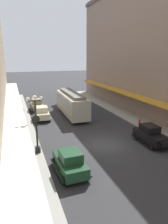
{
  "coord_description": "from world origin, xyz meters",
  "views": [
    {
      "loc": [
        -8.11,
        -17.17,
        8.52
      ],
      "look_at": [
        0.0,
        6.0,
        1.8
      ],
      "focal_mm": 33.27,
      "sensor_mm": 36.0,
      "label": 1
    }
  ],
  "objects_px": {
    "pedestrian_0": "(23,114)",
    "parked_car_0": "(151,134)",
    "streetcar": "(72,103)",
    "parked_car_2": "(42,113)",
    "parked_car_3": "(37,104)",
    "lamp_post_with_clock": "(36,122)",
    "parked_car_1": "(70,161)",
    "fire_hydrant": "(140,122)",
    "pedestrian_1": "(14,123)"
  },
  "relations": [
    {
      "from": "streetcar",
      "to": "parked_car_0",
      "type": "bearing_deg",
      "value": -69.24
    },
    {
      "from": "parked_car_0",
      "to": "parked_car_2",
      "type": "xyz_separation_m",
      "value": [
        -9.01,
        11.75,
        0.0
      ]
    },
    {
      "from": "parked_car_3",
      "to": "parked_car_2",
      "type": "bearing_deg",
      "value": -89.56
    },
    {
      "from": "parked_car_0",
      "to": "lamp_post_with_clock",
      "type": "bearing_deg",
      "value": 172.63
    },
    {
      "from": "streetcar",
      "to": "fire_hydrant",
      "type": "bearing_deg",
      "value": -49.45
    },
    {
      "from": "lamp_post_with_clock",
      "to": "pedestrian_0",
      "type": "distance_m",
      "value": 10.34
    },
    {
      "from": "parked_car_3",
      "to": "pedestrian_0",
      "type": "height_order",
      "value": "parked_car_3"
    },
    {
      "from": "lamp_post_with_clock",
      "to": "parked_car_3",
      "type": "bearing_deg",
      "value": 83.24
    },
    {
      "from": "parked_car_2",
      "to": "pedestrian_0",
      "type": "xyz_separation_m",
      "value": [
        -2.54,
        -0.21,
        0.07
      ]
    },
    {
      "from": "parked_car_0",
      "to": "streetcar",
      "type": "xyz_separation_m",
      "value": [
        -4.63,
        12.21,
        0.96
      ]
    },
    {
      "from": "parked_car_0",
      "to": "parked_car_1",
      "type": "bearing_deg",
      "value": -164.06
    },
    {
      "from": "parked_car_1",
      "to": "parked_car_0",
      "type": "bearing_deg",
      "value": 15.94
    },
    {
      "from": "pedestrian_0",
      "to": "fire_hydrant",
      "type": "bearing_deg",
      "value": -27.24
    },
    {
      "from": "lamp_post_with_clock",
      "to": "fire_hydrant",
      "type": "height_order",
      "value": "lamp_post_with_clock"
    },
    {
      "from": "streetcar",
      "to": "lamp_post_with_clock",
      "type": "height_order",
      "value": "lamp_post_with_clock"
    },
    {
      "from": "parked_car_1",
      "to": "pedestrian_0",
      "type": "relative_size",
      "value": 2.58
    },
    {
      "from": "parked_car_2",
      "to": "streetcar",
      "type": "distance_m",
      "value": 4.51
    },
    {
      "from": "parked_car_2",
      "to": "pedestrian_1",
      "type": "relative_size",
      "value": 2.62
    },
    {
      "from": "parked_car_0",
      "to": "parked_car_3",
      "type": "relative_size",
      "value": 1.0
    },
    {
      "from": "parked_car_3",
      "to": "pedestrian_1",
      "type": "height_order",
      "value": "parked_car_3"
    },
    {
      "from": "fire_hydrant",
      "to": "pedestrian_1",
      "type": "height_order",
      "value": "pedestrian_1"
    },
    {
      "from": "parked_car_0",
      "to": "parked_car_1",
      "type": "height_order",
      "value": "same"
    },
    {
      "from": "parked_car_3",
      "to": "fire_hydrant",
      "type": "relative_size",
      "value": 5.21
    },
    {
      "from": "parked_car_3",
      "to": "pedestrian_1",
      "type": "bearing_deg",
      "value": -112.8
    },
    {
      "from": "parked_car_2",
      "to": "streetcar",
      "type": "relative_size",
      "value": 0.45
    },
    {
      "from": "parked_car_0",
      "to": "pedestrian_1",
      "type": "height_order",
      "value": "parked_car_0"
    },
    {
      "from": "pedestrian_0",
      "to": "parked_car_0",
      "type": "bearing_deg",
      "value": -44.96
    },
    {
      "from": "parked_car_1",
      "to": "lamp_post_with_clock",
      "type": "relative_size",
      "value": 0.83
    },
    {
      "from": "parked_car_0",
      "to": "fire_hydrant",
      "type": "bearing_deg",
      "value": 68.26
    },
    {
      "from": "streetcar",
      "to": "pedestrian_0",
      "type": "relative_size",
      "value": 5.77
    },
    {
      "from": "parked_car_2",
      "to": "parked_car_3",
      "type": "bearing_deg",
      "value": 90.44
    },
    {
      "from": "parked_car_0",
      "to": "parked_car_3",
      "type": "distance_m",
      "value": 19.26
    },
    {
      "from": "streetcar",
      "to": "pedestrian_1",
      "type": "distance_m",
      "value": 9.16
    },
    {
      "from": "fire_hydrant",
      "to": "pedestrian_1",
      "type": "distance_m",
      "value": 15.05
    },
    {
      "from": "parked_car_2",
      "to": "streetcar",
      "type": "height_order",
      "value": "streetcar"
    },
    {
      "from": "streetcar",
      "to": "pedestrian_0",
      "type": "distance_m",
      "value": 7.01
    },
    {
      "from": "parked_car_1",
      "to": "parked_car_2",
      "type": "bearing_deg",
      "value": 89.9
    },
    {
      "from": "streetcar",
      "to": "pedestrian_1",
      "type": "height_order",
      "value": "streetcar"
    },
    {
      "from": "parked_car_3",
      "to": "fire_hydrant",
      "type": "height_order",
      "value": "parked_car_3"
    },
    {
      "from": "pedestrian_0",
      "to": "parked_car_2",
      "type": "bearing_deg",
      "value": 4.73
    },
    {
      "from": "pedestrian_0",
      "to": "streetcar",
      "type": "bearing_deg",
      "value": 5.54
    },
    {
      "from": "fire_hydrant",
      "to": "parked_car_1",
      "type": "bearing_deg",
      "value": -146.45
    },
    {
      "from": "parked_car_0",
      "to": "streetcar",
      "type": "distance_m",
      "value": 13.09
    },
    {
      "from": "fire_hydrant",
      "to": "pedestrian_0",
      "type": "height_order",
      "value": "pedestrian_0"
    },
    {
      "from": "lamp_post_with_clock",
      "to": "parked_car_1",
      "type": "bearing_deg",
      "value": -64.95
    },
    {
      "from": "pedestrian_1",
      "to": "pedestrian_0",
      "type": "bearing_deg",
      "value": 70.16
    },
    {
      "from": "parked_car_3",
      "to": "lamp_post_with_clock",
      "type": "bearing_deg",
      "value": -96.76
    },
    {
      "from": "parked_car_0",
      "to": "parked_car_2",
      "type": "bearing_deg",
      "value": 127.49
    },
    {
      "from": "lamp_post_with_clock",
      "to": "fire_hydrant",
      "type": "xyz_separation_m",
      "value": [
        12.75,
        3.23,
        -2.42
      ]
    },
    {
      "from": "fire_hydrant",
      "to": "parked_car_2",
      "type": "bearing_deg",
      "value": 146.79
    }
  ]
}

